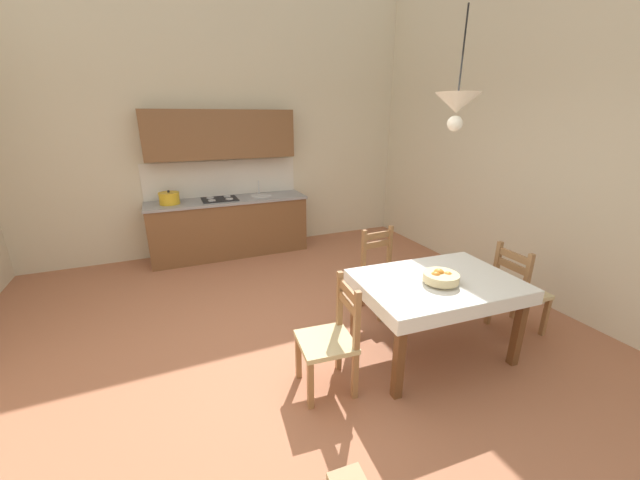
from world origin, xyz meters
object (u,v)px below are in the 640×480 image
at_px(dining_table, 436,292).
at_px(dining_chair_tv_side, 331,340).
at_px(dining_chair_kitchen_side, 383,273).
at_px(pendant_lamp, 457,104).
at_px(dining_chair_window_side, 518,292).
at_px(fruit_bowl, 441,277).
at_px(kitchen_cabinetry, 227,201).

bearing_deg(dining_table, dining_chair_tv_side, -178.12).
bearing_deg(dining_chair_kitchen_side, pendant_lamp, -98.76).
distance_m(dining_chair_kitchen_side, dining_chair_tv_side, 1.43).
bearing_deg(dining_chair_window_side, fruit_bowl, -177.74).
xyz_separation_m(kitchen_cabinetry, dining_chair_kitchen_side, (1.27, -2.49, -0.41)).
height_order(dining_chair_kitchen_side, dining_chair_tv_side, same).
xyz_separation_m(dining_chair_kitchen_side, pendant_lamp, (-0.16, -1.02, 1.75)).
bearing_deg(kitchen_cabinetry, dining_chair_kitchen_side, -62.95).
distance_m(kitchen_cabinetry, pendant_lamp, 3.92).
bearing_deg(pendant_lamp, kitchen_cabinetry, 107.64).
distance_m(dining_chair_tv_side, pendant_lamp, 1.98).
bearing_deg(dining_chair_kitchen_side, fruit_bowl, -94.44).
relative_size(kitchen_cabinetry, pendant_lamp, 2.97).
bearing_deg(dining_chair_window_side, kitchen_cabinetry, 123.43).
distance_m(kitchen_cabinetry, dining_chair_tv_side, 3.46).
bearing_deg(kitchen_cabinetry, dining_chair_window_side, -56.57).
xyz_separation_m(fruit_bowl, pendant_lamp, (-0.08, -0.05, 1.38)).
height_order(dining_chair_window_side, pendant_lamp, pendant_lamp).
distance_m(dining_chair_kitchen_side, pendant_lamp, 2.03).
bearing_deg(dining_chair_kitchen_side, kitchen_cabinetry, 117.05).
height_order(dining_chair_window_side, fruit_bowl, dining_chair_window_side).
distance_m(dining_chair_kitchen_side, fruit_bowl, 1.04).
relative_size(dining_chair_kitchen_side, pendant_lamp, 1.16).
bearing_deg(pendant_lamp, dining_chair_window_side, 4.38).
height_order(dining_chair_kitchen_side, fruit_bowl, dining_chair_kitchen_side).
height_order(dining_table, pendant_lamp, pendant_lamp).
height_order(dining_table, dining_chair_window_side, dining_chair_window_side).
bearing_deg(kitchen_cabinetry, dining_table, -69.96).
bearing_deg(dining_chair_tv_side, fruit_bowl, -2.23).
xyz_separation_m(dining_table, dining_chair_window_side, (1.02, -0.03, -0.19)).
relative_size(dining_chair_tv_side, fruit_bowl, 3.10).
xyz_separation_m(dining_chair_window_side, pendant_lamp, (-1.14, -0.09, 1.75)).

